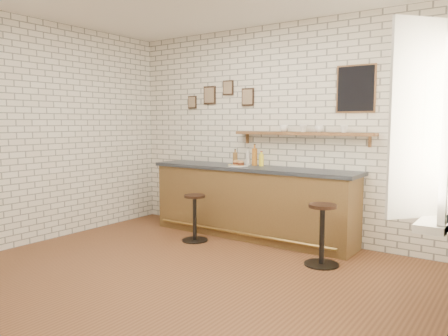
{
  "coord_description": "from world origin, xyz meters",
  "views": [
    {
      "loc": [
        2.92,
        -3.53,
        1.63
      ],
      "look_at": [
        -0.17,
        0.9,
        1.06
      ],
      "focal_mm": 35.0,
      "sensor_mm": 36.0,
      "label": 1
    }
  ],
  "objects_px": {
    "bitters_bottle_amber": "(255,157)",
    "condiment_bottle_yellow": "(261,160)",
    "bitters_bottle_brown": "(235,158)",
    "bar_counter": "(251,202)",
    "bitters_bottle_white": "(248,158)",
    "shelf_cup_d": "(344,129)",
    "sandwich_plate": "(238,166)",
    "book_upper": "(442,206)",
    "shelf_cup_c": "(319,129)",
    "ciabatta_sandwich": "(239,163)",
    "shelf_cup_a": "(284,128)",
    "book_lower": "(441,209)",
    "shelf_cup_b": "(303,128)",
    "bar_stool_right": "(322,233)",
    "bar_stool_left": "(195,216)"
  },
  "relations": [
    {
      "from": "sandwich_plate",
      "to": "shelf_cup_c",
      "type": "xyz_separation_m",
      "value": [
        1.09,
        0.27,
        0.53
      ]
    },
    {
      "from": "bar_stool_right",
      "to": "book_lower",
      "type": "height_order",
      "value": "book_lower"
    },
    {
      "from": "bitters_bottle_amber",
      "to": "bitters_bottle_white",
      "type": "bearing_deg",
      "value": 180.0
    },
    {
      "from": "bitters_bottle_amber",
      "to": "shelf_cup_a",
      "type": "distance_m",
      "value": 0.6
    },
    {
      "from": "ciabatta_sandwich",
      "to": "bitters_bottle_white",
      "type": "height_order",
      "value": "bitters_bottle_white"
    },
    {
      "from": "bar_stool_left",
      "to": "book_lower",
      "type": "distance_m",
      "value": 3.31
    },
    {
      "from": "shelf_cup_d",
      "to": "condiment_bottle_yellow",
      "type": "bearing_deg",
      "value": 148.81
    },
    {
      "from": "condiment_bottle_yellow",
      "to": "shelf_cup_d",
      "type": "distance_m",
      "value": 1.26
    },
    {
      "from": "bitters_bottle_amber",
      "to": "condiment_bottle_yellow",
      "type": "height_order",
      "value": "bitters_bottle_amber"
    },
    {
      "from": "shelf_cup_c",
      "to": "book_upper",
      "type": "relative_size",
      "value": 0.47
    },
    {
      "from": "bar_stool_right",
      "to": "bar_stool_left",
      "type": "bearing_deg",
      "value": -179.26
    },
    {
      "from": "bar_stool_right",
      "to": "ciabatta_sandwich",
      "type": "bearing_deg",
      "value": 160.03
    },
    {
      "from": "bitters_bottle_brown",
      "to": "book_lower",
      "type": "relative_size",
      "value": 1.07
    },
    {
      "from": "bar_stool_left",
      "to": "book_lower",
      "type": "xyz_separation_m",
      "value": [
        3.16,
        -0.78,
        0.6
      ]
    },
    {
      "from": "bitters_bottle_brown",
      "to": "ciabatta_sandwich",
      "type": "bearing_deg",
      "value": -46.63
    },
    {
      "from": "condiment_bottle_yellow",
      "to": "bitters_bottle_amber",
      "type": "bearing_deg",
      "value": 180.0
    },
    {
      "from": "shelf_cup_a",
      "to": "book_upper",
      "type": "bearing_deg",
      "value": -42.09
    },
    {
      "from": "shelf_cup_c",
      "to": "shelf_cup_d",
      "type": "xyz_separation_m",
      "value": [
        0.34,
        0.0,
        0.0
      ]
    },
    {
      "from": "shelf_cup_d",
      "to": "book_upper",
      "type": "height_order",
      "value": "shelf_cup_d"
    },
    {
      "from": "sandwich_plate",
      "to": "book_upper",
      "type": "distance_m",
      "value": 3.11
    },
    {
      "from": "bitters_bottle_white",
      "to": "condiment_bottle_yellow",
      "type": "height_order",
      "value": "bitters_bottle_white"
    },
    {
      "from": "sandwich_plate",
      "to": "shelf_cup_a",
      "type": "distance_m",
      "value": 0.83
    },
    {
      "from": "ciabatta_sandwich",
      "to": "bitters_bottle_white",
      "type": "distance_m",
      "value": 0.23
    },
    {
      "from": "bitters_bottle_white",
      "to": "bitters_bottle_amber",
      "type": "distance_m",
      "value": 0.11
    },
    {
      "from": "bitters_bottle_amber",
      "to": "condiment_bottle_yellow",
      "type": "xyz_separation_m",
      "value": [
        0.11,
        0.0,
        -0.04
      ]
    },
    {
      "from": "shelf_cup_b",
      "to": "shelf_cup_c",
      "type": "bearing_deg",
      "value": -33.82
    },
    {
      "from": "bar_counter",
      "to": "book_lower",
      "type": "xyz_separation_m",
      "value": [
        2.64,
        -1.41,
        0.43
      ]
    },
    {
      "from": "shelf_cup_c",
      "to": "condiment_bottle_yellow",
      "type": "bearing_deg",
      "value": 121.16
    },
    {
      "from": "condiment_bottle_yellow",
      "to": "book_lower",
      "type": "relative_size",
      "value": 0.99
    },
    {
      "from": "bitters_bottle_amber",
      "to": "shelf_cup_a",
      "type": "bearing_deg",
      "value": 6.41
    },
    {
      "from": "bitters_bottle_amber",
      "to": "shelf_cup_b",
      "type": "distance_m",
      "value": 0.84
    },
    {
      "from": "bitters_bottle_white",
      "to": "shelf_cup_c",
      "type": "xyz_separation_m",
      "value": [
        1.06,
        0.05,
        0.43
      ]
    },
    {
      "from": "bitters_bottle_amber",
      "to": "sandwich_plate",
      "type": "bearing_deg",
      "value": -122.57
    },
    {
      "from": "condiment_bottle_yellow",
      "to": "book_upper",
      "type": "bearing_deg",
      "value": -30.97
    },
    {
      "from": "ciabatta_sandwich",
      "to": "bar_stool_right",
      "type": "relative_size",
      "value": 0.32
    },
    {
      "from": "bitters_bottle_amber",
      "to": "bar_counter",
      "type": "bearing_deg",
      "value": -76.44
    },
    {
      "from": "sandwich_plate",
      "to": "ciabatta_sandwich",
      "type": "bearing_deg",
      "value": 0.0
    },
    {
      "from": "bar_counter",
      "to": "shelf_cup_b",
      "type": "distance_m",
      "value": 1.27
    },
    {
      "from": "bitters_bottle_brown",
      "to": "bar_counter",
      "type": "bearing_deg",
      "value": -22.14
    },
    {
      "from": "bitters_bottle_brown",
      "to": "shelf_cup_a",
      "type": "distance_m",
      "value": 0.9
    },
    {
      "from": "bitters_bottle_brown",
      "to": "book_lower",
      "type": "distance_m",
      "value": 3.4
    },
    {
      "from": "bar_counter",
      "to": "shelf_cup_c",
      "type": "height_order",
      "value": "shelf_cup_c"
    },
    {
      "from": "sandwich_plate",
      "to": "shelf_cup_d",
      "type": "xyz_separation_m",
      "value": [
        1.43,
        0.27,
        0.53
      ]
    },
    {
      "from": "bar_stool_right",
      "to": "shelf_cup_d",
      "type": "distance_m",
      "value": 1.42
    },
    {
      "from": "bar_counter",
      "to": "shelf_cup_c",
      "type": "relative_size",
      "value": 27.49
    },
    {
      "from": "bar_stool_right",
      "to": "shelf_cup_c",
      "type": "relative_size",
      "value": 6.28
    },
    {
      "from": "ciabatta_sandwich",
      "to": "bar_stool_left",
      "type": "xyz_separation_m",
      "value": [
        -0.35,
        -0.56,
        -0.71
      ]
    },
    {
      "from": "shelf_cup_a",
      "to": "shelf_cup_d",
      "type": "height_order",
      "value": "shelf_cup_a"
    },
    {
      "from": "bitters_bottle_amber",
      "to": "shelf_cup_b",
      "type": "relative_size",
      "value": 2.87
    },
    {
      "from": "bar_counter",
      "to": "condiment_bottle_yellow",
      "type": "bearing_deg",
      "value": 62.85
    }
  ]
}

